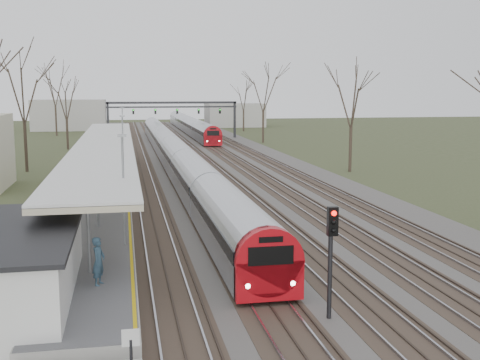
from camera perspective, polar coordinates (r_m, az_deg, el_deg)
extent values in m
cube|color=#474442|center=(68.97, -4.56, 1.93)|extent=(24.00, 160.00, 0.10)
cube|color=#4C3828|center=(68.56, -9.55, 1.83)|extent=(2.60, 160.00, 0.06)
cube|color=gray|center=(68.54, -10.15, 1.87)|extent=(0.07, 160.00, 0.12)
cube|color=gray|center=(68.58, -8.95, 1.90)|extent=(0.07, 160.00, 0.12)
cube|color=#4C3828|center=(68.74, -6.63, 1.91)|extent=(2.60, 160.00, 0.06)
cube|color=gray|center=(68.68, -7.23, 1.95)|extent=(0.07, 160.00, 0.12)
cube|color=gray|center=(68.78, -6.04, 1.98)|extent=(0.07, 160.00, 0.12)
cube|color=#4C3828|center=(69.08, -3.73, 1.98)|extent=(2.60, 160.00, 0.06)
cube|color=gray|center=(68.99, -4.33, 2.02)|extent=(0.07, 160.00, 0.12)
cube|color=gray|center=(69.17, -3.15, 2.05)|extent=(0.07, 160.00, 0.12)
cube|color=#4C3828|center=(69.61, -0.87, 2.05)|extent=(2.60, 160.00, 0.06)
cube|color=gray|center=(69.48, -1.46, 2.09)|extent=(0.07, 160.00, 0.12)
cube|color=gray|center=(69.73, -0.29, 2.12)|extent=(0.07, 160.00, 0.12)
cube|color=#4C3828|center=(70.30, 1.94, 2.11)|extent=(2.60, 160.00, 0.06)
cube|color=gray|center=(70.14, 1.37, 2.15)|extent=(0.07, 160.00, 0.12)
cube|color=gray|center=(70.46, 2.51, 2.18)|extent=(0.07, 160.00, 0.12)
cube|color=#9E9B93|center=(51.16, -12.45, -0.07)|extent=(3.50, 69.00, 1.00)
cylinder|color=slate|center=(23.78, -14.16, -5.11)|extent=(0.14, 0.14, 3.00)
cylinder|color=slate|center=(31.60, -13.39, -1.71)|extent=(0.14, 0.14, 3.00)
cylinder|color=slate|center=(39.50, -12.93, 0.33)|extent=(0.14, 0.14, 3.00)
cylinder|color=slate|center=(47.43, -12.63, 1.70)|extent=(0.14, 0.14, 3.00)
cylinder|color=slate|center=(55.38, -12.41, 2.67)|extent=(0.14, 0.14, 3.00)
cylinder|color=slate|center=(63.34, -12.25, 3.40)|extent=(0.14, 0.14, 3.00)
cube|color=silver|center=(46.28, -12.72, 3.46)|extent=(4.10, 50.00, 0.12)
cube|color=#BEB593|center=(46.29, -12.72, 3.25)|extent=(4.10, 50.00, 0.25)
cube|color=black|center=(98.24, -12.41, 5.46)|extent=(0.35, 0.35, 6.00)
cube|color=black|center=(99.87, -0.51, 5.71)|extent=(0.35, 0.35, 6.00)
cube|color=black|center=(98.42, -6.44, 7.31)|extent=(21.00, 0.35, 0.35)
cube|color=black|center=(98.44, -6.43, 6.90)|extent=(21.00, 0.25, 0.25)
cube|color=black|center=(97.96, -10.08, 6.40)|extent=(0.32, 0.22, 0.85)
sphere|color=#0CFF19|center=(97.81, -10.09, 6.55)|extent=(0.16, 0.16, 0.16)
cube|color=black|center=(98.08, -8.03, 6.45)|extent=(0.32, 0.22, 0.85)
sphere|color=#0CFF19|center=(97.93, -8.03, 6.60)|extent=(0.16, 0.16, 0.16)
cube|color=black|center=(98.33, -5.98, 6.50)|extent=(0.32, 0.22, 0.85)
sphere|color=#0CFF19|center=(98.18, -5.97, 6.64)|extent=(0.16, 0.16, 0.16)
cube|color=black|center=(98.69, -3.94, 6.53)|extent=(0.32, 0.22, 0.85)
sphere|color=#0CFF19|center=(98.55, -3.93, 6.67)|extent=(0.16, 0.16, 0.16)
cube|color=black|center=(99.19, -1.92, 6.55)|extent=(0.32, 0.22, 0.85)
sphere|color=#0CFF19|center=(99.04, -1.91, 6.70)|extent=(0.16, 0.16, 0.16)
cylinder|color=#2D231C|center=(62.05, -19.65, 2.96)|extent=(0.30, 0.30, 4.95)
cylinder|color=#2D231C|center=(59.46, 10.42, 2.88)|extent=(0.30, 0.30, 4.50)
cube|color=#B8BBC3|center=(66.26, -6.49, 2.54)|extent=(2.55, 90.00, 1.60)
cylinder|color=#B8BBC3|center=(66.19, -6.50, 3.10)|extent=(2.60, 89.70, 2.60)
cube|color=black|center=(66.18, -6.50, 3.19)|extent=(2.62, 89.40, 0.55)
cube|color=#A10910|center=(22.53, 2.77, -9.46)|extent=(2.55, 0.50, 1.50)
cylinder|color=#A10910|center=(22.37, 2.75, -7.71)|extent=(2.60, 0.60, 2.60)
cube|color=black|center=(22.03, 2.93, -7.16)|extent=(1.70, 0.12, 0.70)
sphere|color=white|center=(22.19, 0.73, -10.00)|extent=(0.22, 0.22, 0.22)
sphere|color=white|center=(22.58, 5.02, -9.70)|extent=(0.22, 0.22, 0.22)
cube|color=black|center=(66.36, -6.47, 1.75)|extent=(1.80, 89.00, 0.35)
cube|color=#B8BBC3|center=(112.97, -4.81, 5.05)|extent=(2.55, 60.00, 1.60)
cylinder|color=#B8BBC3|center=(112.93, -4.82, 5.38)|extent=(2.60, 59.70, 2.60)
cube|color=black|center=(112.92, -4.82, 5.43)|extent=(2.62, 59.40, 0.55)
cube|color=#A10910|center=(83.38, -2.58, 3.79)|extent=(2.55, 0.50, 1.50)
cylinder|color=#A10910|center=(83.38, -2.59, 4.27)|extent=(2.60, 0.60, 2.60)
cube|color=black|center=(83.09, -2.57, 4.46)|extent=(1.70, 0.12, 0.70)
sphere|color=white|center=(83.07, -3.14, 3.70)|extent=(0.22, 0.22, 0.22)
sphere|color=white|center=(83.32, -1.98, 3.72)|extent=(0.22, 0.22, 0.22)
cube|color=black|center=(113.03, -4.81, 4.58)|extent=(1.80, 59.00, 0.35)
imported|color=#2D4758|center=(22.41, -13.26, -7.52)|extent=(0.62, 0.76, 1.79)
cylinder|color=black|center=(21.19, 8.53, -8.03)|extent=(0.16, 0.16, 4.00)
cube|color=black|center=(20.65, 8.77, -3.89)|extent=(0.35, 0.22, 1.00)
sphere|color=#FF0C05|center=(20.47, 8.91, -3.14)|extent=(0.18, 0.18, 0.18)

